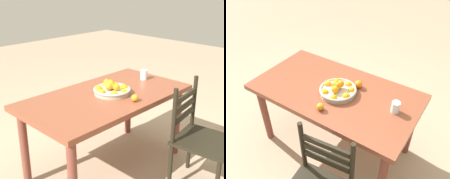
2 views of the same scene
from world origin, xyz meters
TOP-DOWN VIEW (x-y plane):
  - ground_plane at (0.00, 0.00)m, footprint 12.00×12.00m
  - dining_table at (0.00, 0.00)m, footprint 1.54×0.84m
  - chair_near_window at (-0.35, 0.76)m, footprint 0.51×0.51m
  - fruit_bowl at (-0.05, 0.02)m, footprint 0.34×0.34m
  - orange_loose_0 at (-0.05, 0.29)m, footprint 0.06×0.06m
  - orange_loose_1 at (-0.16, -0.15)m, footprint 0.07×0.07m
  - drinking_glass at (-0.58, -0.03)m, footprint 0.07×0.07m

SIDE VIEW (x-z plane):
  - ground_plane at x=0.00m, z-range 0.00..0.00m
  - chair_near_window at x=-0.35m, z-range -0.01..0.93m
  - dining_table at x=0.00m, z-range 0.28..1.04m
  - orange_loose_0 at x=-0.05m, z-range 0.76..0.82m
  - fruit_bowl at x=-0.05m, z-range 0.73..0.86m
  - orange_loose_1 at x=-0.16m, z-range 0.76..0.83m
  - drinking_glass at x=-0.58m, z-range 0.76..0.86m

